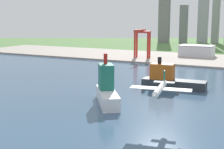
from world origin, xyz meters
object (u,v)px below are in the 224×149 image
Objects in this scene: airplane_landing at (160,89)px; port_crane_red at (142,38)px; ferry_boat at (107,89)px; container_barge at (170,79)px; warehouse_main at (197,51)px.

airplane_landing is 0.90× the size of port_crane_red.
ferry_boat is at bearing 146.57° from airplane_landing.
container_barge is (-27.89, 108.27, -15.60)m from airplane_landing.
airplane_landing is 0.82× the size of ferry_boat.
ferry_boat reaches higher than container_barge.
airplane_landing is 112.89m from container_barge.
container_barge is at bearing 70.21° from ferry_boat.
airplane_landing reaches higher than container_barge.
container_barge is at bearing -60.56° from port_crane_red.
airplane_landing is 0.74× the size of warehouse_main.
warehouse_main is (69.04, 61.44, -22.06)m from port_crane_red.
port_crane_red is at bearing 106.43° from ferry_boat.
warehouse_main is (-30.49, 237.82, 3.07)m from container_barge.
port_crane_red is (-99.53, 176.38, 25.13)m from container_barge.
container_barge is at bearing -82.69° from warehouse_main.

